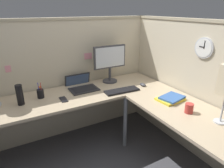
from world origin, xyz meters
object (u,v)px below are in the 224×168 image
at_px(book_stack, 171,98).
at_px(keyboard, 122,91).
at_px(computer_mouse, 143,85).
at_px(laptop, 81,86).
at_px(wall_clock, 204,48).
at_px(coffee_mug, 189,108).
at_px(pen_cup, 40,93).
at_px(cell_phone, 63,99).
at_px(monitor, 110,61).
at_px(thermos_flask, 20,95).

bearing_deg(book_stack, keyboard, 126.13).
bearing_deg(computer_mouse, laptop, 154.97).
relative_size(laptop, wall_clock, 1.75).
height_order(book_stack, coffee_mug, coffee_mug).
xyz_separation_m(coffee_mug, wall_clock, (0.36, 0.20, 0.52)).
bearing_deg(keyboard, pen_cup, 165.61).
height_order(keyboard, cell_phone, keyboard).
height_order(pen_cup, book_stack, pen_cup).
bearing_deg(pen_cup, laptop, 7.97).
distance_m(pen_cup, wall_clock, 1.84).
height_order(monitor, thermos_flask, monitor).
bearing_deg(thermos_flask, wall_clock, -23.79).
bearing_deg(computer_mouse, keyboard, -175.51).
height_order(computer_mouse, wall_clock, wall_clock).
xyz_separation_m(laptop, pen_cup, (-0.51, -0.07, 0.03)).
relative_size(cell_phone, coffee_mug, 1.50).
bearing_deg(pen_cup, wall_clock, -28.83).
distance_m(computer_mouse, thermos_flask, 1.47).
distance_m(monitor, cell_phone, 0.83).
bearing_deg(pen_cup, monitor, 5.08).
bearing_deg(thermos_flask, coffee_mug, -34.93).
relative_size(keyboard, thermos_flask, 1.95).
bearing_deg(monitor, laptop, -178.44).
xyz_separation_m(keyboard, thermos_flask, (-1.11, 0.22, 0.10)).
bearing_deg(pen_cup, cell_phone, -41.01).
bearing_deg(laptop, pen_cup, -172.03).
xyz_separation_m(monitor, keyboard, (-0.04, -0.38, -0.28)).
distance_m(monitor, book_stack, 0.94).
height_order(coffee_mug, wall_clock, wall_clock).
distance_m(keyboard, cell_phone, 0.70).
bearing_deg(coffee_mug, book_stack, 79.78).
bearing_deg(monitor, wall_clock, -56.84).
xyz_separation_m(monitor, laptop, (-0.43, -0.01, -0.27)).
height_order(computer_mouse, cell_phone, computer_mouse).
height_order(laptop, wall_clock, wall_clock).
relative_size(laptop, coffee_mug, 4.02).
distance_m(cell_phone, book_stack, 1.19).
bearing_deg(computer_mouse, cell_phone, 175.16).
distance_m(pen_cup, book_stack, 1.46).
height_order(laptop, cell_phone, laptop).
height_order(cell_phone, coffee_mug, coffee_mug).
xyz_separation_m(laptop, wall_clock, (1.04, -0.93, 0.54)).
xyz_separation_m(computer_mouse, pen_cup, (-1.24, 0.27, 0.04)).
bearing_deg(laptop, thermos_flask, -168.55).
relative_size(laptop, pen_cup, 2.14).
bearing_deg(coffee_mug, cell_phone, 138.31).
bearing_deg(pen_cup, book_stack, -31.62).
xyz_separation_m(monitor, book_stack, (0.31, -0.85, -0.27)).
xyz_separation_m(keyboard, pen_cup, (-0.90, 0.29, 0.04)).
bearing_deg(wall_clock, keyboard, 139.31).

